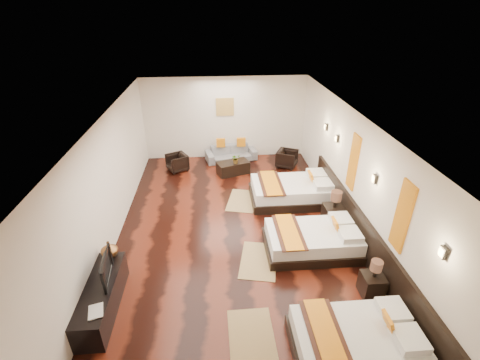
{
  "coord_description": "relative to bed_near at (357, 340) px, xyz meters",
  "views": [
    {
      "loc": [
        -0.41,
        -6.42,
        4.93
      ],
      "look_at": [
        0.18,
        0.78,
        1.1
      ],
      "focal_mm": 25.24,
      "sensor_mm": 36.0,
      "label": 1
    }
  ],
  "objects": [
    {
      "name": "floor",
      "position": [
        -1.69,
        3.1,
        -0.26
      ],
      "size": [
        5.5,
        9.5,
        0.01
      ],
      "primitive_type": "cube",
      "color": "black",
      "rests_on": "ground"
    },
    {
      "name": "ceiling",
      "position": [
        -1.69,
        3.1,
        2.54
      ],
      "size": [
        5.5,
        9.5,
        0.01
      ],
      "primitive_type": "cube",
      "color": "white",
      "rests_on": "floor"
    },
    {
      "name": "back_wall",
      "position": [
        -1.69,
        7.85,
        1.14
      ],
      "size": [
        5.5,
        0.01,
        2.8
      ],
      "primitive_type": "cube",
      "color": "silver",
      "rests_on": "floor"
    },
    {
      "name": "left_wall",
      "position": [
        -4.44,
        3.1,
        1.14
      ],
      "size": [
        0.01,
        9.5,
        2.8
      ],
      "primitive_type": "cube",
      "color": "silver",
      "rests_on": "floor"
    },
    {
      "name": "right_wall",
      "position": [
        1.06,
        3.1,
        1.14
      ],
      "size": [
        0.01,
        9.5,
        2.8
      ],
      "primitive_type": "cube",
      "color": "silver",
      "rests_on": "floor"
    },
    {
      "name": "headboard_panel",
      "position": [
        1.02,
        2.3,
        0.19
      ],
      "size": [
        0.08,
        6.6,
        0.9
      ],
      "primitive_type": "cube",
      "color": "black",
      "rests_on": "floor"
    },
    {
      "name": "bed_near",
      "position": [
        0.0,
        0.0,
        0.0
      ],
      "size": [
        1.97,
        1.24,
        0.75
      ],
      "color": "black",
      "rests_on": "floor"
    },
    {
      "name": "bed_mid",
      "position": [
        0.0,
        2.49,
        0.01
      ],
      "size": [
        2.06,
        1.29,
        0.79
      ],
      "color": "black",
      "rests_on": "floor"
    },
    {
      "name": "bed_far",
      "position": [
        0.0,
        4.64,
        0.03
      ],
      "size": [
        2.22,
        1.4,
        0.85
      ],
      "color": "black",
      "rests_on": "floor"
    },
    {
      "name": "nightstand_a",
      "position": [
        0.75,
        1.13,
        0.02
      ],
      "size": [
        0.4,
        0.4,
        0.79
      ],
      "color": "black",
      "rests_on": "floor"
    },
    {
      "name": "nightstand_b",
      "position": [
        0.75,
        3.38,
        0.08
      ],
      "size": [
        0.48,
        0.48,
        0.95
      ],
      "color": "black",
      "rests_on": "floor"
    },
    {
      "name": "jute_mat_near",
      "position": [
        -1.61,
        0.35,
        -0.25
      ],
      "size": [
        0.76,
        1.21,
        0.01
      ],
      "primitive_type": "cube",
      "rotation": [
        0.0,
        0.0,
        0.01
      ],
      "color": "#967A4C",
      "rests_on": "floor"
    },
    {
      "name": "jute_mat_mid",
      "position": [
        -1.25,
        2.22,
        -0.25
      ],
      "size": [
        0.98,
        1.33,
        0.01
      ],
      "primitive_type": "cube",
      "rotation": [
        0.0,
        0.0,
        -0.21
      ],
      "color": "#967A4C",
      "rests_on": "floor"
    },
    {
      "name": "jute_mat_far",
      "position": [
        -1.38,
        4.71,
        -0.25
      ],
      "size": [
        1.01,
        1.34,
        0.01
      ],
      "primitive_type": "cube",
      "rotation": [
        0.0,
        0.0,
        -0.24
      ],
      "color": "#967A4C",
      "rests_on": "floor"
    },
    {
      "name": "tv_console",
      "position": [
        -4.19,
        1.18,
        0.02
      ],
      "size": [
        0.5,
        1.8,
        0.55
      ],
      "primitive_type": "cube",
      "color": "black",
      "rests_on": "floor"
    },
    {
      "name": "tv",
      "position": [
        -4.14,
        1.36,
        0.53
      ],
      "size": [
        0.19,
        0.81,
        0.46
      ],
      "primitive_type": "imported",
      "rotation": [
        0.0,
        0.0,
        1.68
      ],
      "color": "black",
      "rests_on": "tv_console"
    },
    {
      "name": "book",
      "position": [
        -4.19,
        0.58,
        0.31
      ],
      "size": [
        0.3,
        0.35,
        0.03
      ],
      "primitive_type": "imported",
      "rotation": [
        0.0,
        0.0,
        0.26
      ],
      "color": "black",
      "rests_on": "tv_console"
    },
    {
      "name": "figurine",
      "position": [
        -4.19,
        1.97,
        0.46
      ],
      "size": [
        0.37,
        0.37,
        0.34
      ],
      "primitive_type": "imported",
      "rotation": [
        0.0,
        0.0,
        -0.17
      ],
      "color": "brown",
      "rests_on": "tv_console"
    },
    {
      "name": "sofa",
      "position": [
        -1.53,
        7.48,
        -0.0
      ],
      "size": [
        1.84,
        1.01,
        0.51
      ],
      "primitive_type": "imported",
      "rotation": [
        0.0,
        0.0,
        0.2
      ],
      "color": "slate",
      "rests_on": "floor"
    },
    {
      "name": "armchair_left",
      "position": [
        -3.33,
        6.8,
        0.02
      ],
      "size": [
        0.82,
        0.81,
        0.56
      ],
      "primitive_type": "imported",
      "rotation": [
        0.0,
        0.0,
        -1.1
      ],
      "color": "black",
      "rests_on": "floor"
    },
    {
      "name": "armchair_right",
      "position": [
        0.31,
        6.78,
        0.03
      ],
      "size": [
        0.85,
        0.84,
        0.58
      ],
      "primitive_type": "imported",
      "rotation": [
        0.0,
        0.0,
        1.1
      ],
      "color": "black",
      "rests_on": "floor"
    },
    {
      "name": "coffee_table",
      "position": [
        -1.53,
        6.43,
        -0.06
      ],
      "size": [
        1.11,
        0.8,
        0.4
      ],
      "primitive_type": "cube",
      "rotation": [
        0.0,
        0.0,
        0.34
      ],
      "color": "black",
      "rests_on": "floor"
    },
    {
      "name": "table_plant",
      "position": [
        -1.44,
        6.35,
        0.29
      ],
      "size": [
        0.33,
        0.31,
        0.3
      ],
      "primitive_type": "imported",
      "rotation": [
        0.0,
        0.0,
        0.34
      ],
      "color": "#2B591D",
      "rests_on": "coffee_table"
    },
    {
      "name": "orange_panel_a",
      "position": [
        1.04,
        1.2,
        1.44
      ],
      "size": [
        0.04,
        0.4,
        1.3
      ],
      "primitive_type": "cube",
      "color": "#D86014",
      "rests_on": "right_wall"
    },
    {
      "name": "orange_panel_b",
      "position": [
        1.04,
        3.4,
        1.44
      ],
      "size": [
        0.04,
        0.4,
        1.3
      ],
      "primitive_type": "cube",
      "color": "#D86014",
      "rests_on": "right_wall"
    },
    {
      "name": "sconce_near",
      "position": [
        1.01,
        0.1,
        1.59
      ],
      "size": [
        0.07,
        0.12,
        0.18
      ],
      "color": "black",
      "rests_on": "right_wall"
    },
    {
      "name": "sconce_mid",
      "position": [
        1.01,
        2.3,
        1.59
      ],
      "size": [
        0.07,
        0.12,
        0.18
      ],
      "color": "black",
      "rests_on": "right_wall"
    },
    {
      "name": "sconce_far",
      "position": [
        1.01,
        4.5,
        1.59
      ],
      "size": [
        0.07,
        0.12,
        0.18
      ],
      "color": "black",
      "rests_on": "right_wall"
    },
    {
      "name": "sconce_lounge",
      "position": [
        1.01,
        5.4,
        1.59
      ],
      "size": [
        0.07,
        0.12,
        0.18
      ],
      "color": "black",
      "rests_on": "right_wall"
    },
    {
      "name": "gold_artwork",
      "position": [
        -1.69,
        7.83,
        1.54
      ],
      "size": [
        0.6,
        0.04,
        0.6
      ],
      "primitive_type": "cube",
      "color": "#AD873F",
      "rests_on": "back_wall"
    }
  ]
}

